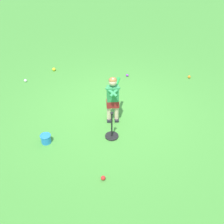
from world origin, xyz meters
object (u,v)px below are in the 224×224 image
child_batter (113,96)px  play_ball_far_left (127,75)px  toy_bucket (46,139)px  play_ball_behind_batter (25,81)px  play_ball_midfield (189,77)px  play_ball_near_batter (103,178)px  batting_tee (112,133)px  play_ball_by_bucket (54,69)px

child_batter → play_ball_far_left: child_batter is taller
toy_bucket → play_ball_behind_batter: bearing=-63.8°
child_batter → play_ball_behind_batter: 3.01m
play_ball_midfield → play_ball_behind_batter: play_ball_midfield is taller
play_ball_far_left → play_ball_near_batter: 3.75m
toy_bucket → child_batter: bearing=-148.6°
play_ball_near_batter → toy_bucket: 1.52m
batting_tee → play_ball_behind_batter: bearing=-40.7°
child_batter → toy_bucket: child_batter is taller
play_ball_midfield → toy_bucket: toy_bucket is taller
play_ball_behind_batter → play_ball_far_left: (-2.79, -0.45, -0.00)m
play_ball_by_bucket → play_ball_near_batter: play_ball_by_bucket is taller
play_ball_far_left → child_batter: bearing=81.5°
play_ball_midfield → toy_bucket: bearing=40.2°
play_ball_by_bucket → toy_bucket: bearing=99.9°
play_ball_far_left → batting_tee: batting_tee is taller
play_ball_midfield → play_ball_far_left: bearing=-0.1°
play_ball_near_batter → toy_bucket: (1.23, -0.90, 0.06)m
play_ball_midfield → child_batter: bearing=44.9°
child_batter → play_ball_near_batter: bearing=87.1°
play_ball_near_batter → toy_bucket: toy_bucket is taller
child_batter → batting_tee: 0.78m
play_ball_midfield → play_ball_near_batter: size_ratio=0.97×
play_ball_near_batter → batting_tee: (-0.09, -1.14, 0.06)m
play_ball_far_left → toy_bucket: size_ratio=0.35×
play_ball_behind_batter → toy_bucket: 2.65m
batting_tee → toy_bucket: (1.32, 0.24, -0.01)m
play_ball_by_bucket → play_ball_near_batter: bearing=114.0°
child_batter → play_ball_by_bucket: 2.97m
play_ball_far_left → toy_bucket: (1.62, 2.83, 0.06)m
child_batter → play_ball_by_bucket: (1.85, -2.25, -0.60)m
play_ball_near_batter → play_ball_far_left: bearing=-95.9°
play_ball_midfield → batting_tee: (2.03, 2.59, 0.06)m
play_ball_far_left → toy_bucket: toy_bucket is taller
play_ball_midfield → play_ball_far_left: (1.73, -0.00, -0.00)m
batting_tee → toy_bucket: bearing=10.4°
play_ball_by_bucket → batting_tee: size_ratio=0.16×
play_ball_behind_batter → toy_bucket: (-1.17, 2.38, 0.06)m
play_ball_midfield → play_ball_behind_batter: (4.52, 0.45, -0.00)m
batting_tee → play_ball_by_bucket: bearing=-56.6°
play_ball_behind_batter → play_ball_by_bucket: bearing=-133.5°
play_ball_midfield → play_ball_behind_batter: 4.54m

